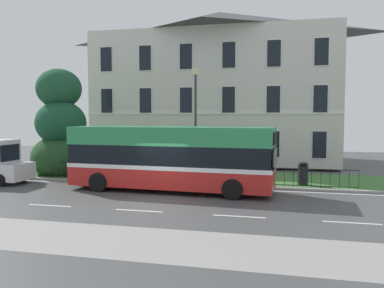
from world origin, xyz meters
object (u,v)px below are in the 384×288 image
at_px(street_lamp_post, 196,117).
at_px(litter_bin, 303,173).
at_px(georgian_townhouse, 219,86).
at_px(evergreen_tree, 62,133).
at_px(single_decker_bus, 171,157).

relative_size(street_lamp_post, litter_bin, 5.14).
relative_size(georgian_townhouse, litter_bin, 15.60).
xyz_separation_m(evergreen_tree, litter_bin, (14.92, -1.01, -1.97)).
relative_size(georgian_townhouse, single_decker_bus, 1.83).
distance_m(street_lamp_post, litter_bin, 6.56).
height_order(georgian_townhouse, litter_bin, georgian_townhouse).
height_order(georgian_townhouse, street_lamp_post, georgian_townhouse).
xyz_separation_m(georgian_townhouse, street_lamp_post, (0.60, -11.89, -2.62)).
relative_size(evergreen_tree, single_decker_bus, 0.69).
bearing_deg(litter_bin, georgian_townhouse, 119.06).
xyz_separation_m(street_lamp_post, litter_bin, (5.81, 0.35, -3.02)).
height_order(georgian_townhouse, evergreen_tree, georgian_townhouse).
xyz_separation_m(georgian_townhouse, litter_bin, (6.41, -11.54, -5.64)).
distance_m(georgian_townhouse, litter_bin, 14.36).
bearing_deg(street_lamp_post, single_decker_bus, -108.60).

